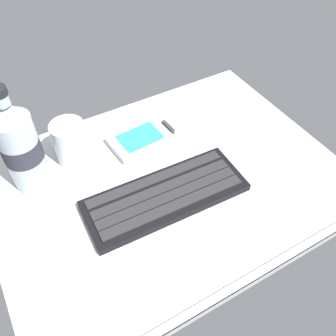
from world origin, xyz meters
TOP-DOWN VIEW (x-y plane):
  - ground_plane at (0.00, -0.23)cm, footprint 64.00×48.00cm
  - keyboard at (-2.68, -3.73)cm, footprint 29.41×12.13cm
  - handheld_device at (0.66, 11.51)cm, footprint 13.20×8.50cm
  - juice_cup at (-13.28, 13.95)cm, footprint 6.40×6.40cm
  - water_bottle at (-21.89, 11.92)cm, footprint 6.73×6.73cm

SIDE VIEW (x-z plane):
  - ground_plane at x=0.00cm, z-range -2.39..0.41cm
  - handheld_device at x=0.66cm, z-range -0.02..1.48cm
  - keyboard at x=-2.68cm, z-range -0.04..1.66cm
  - juice_cup at x=-13.28cm, z-range -0.34..8.16cm
  - water_bottle at x=-21.89cm, z-range -1.39..19.41cm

